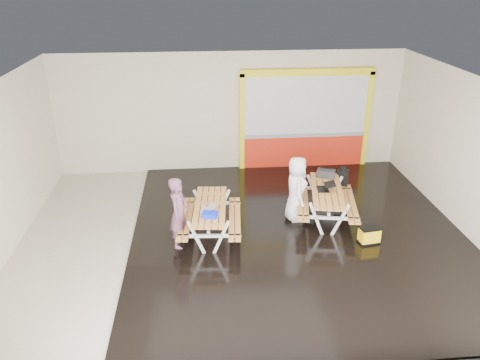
{
  "coord_description": "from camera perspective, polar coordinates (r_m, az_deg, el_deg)",
  "views": [
    {
      "loc": [
        -0.91,
        -9.15,
        5.55
      ],
      "look_at": [
        0.0,
        0.9,
        1.0
      ],
      "focal_mm": 35.07,
      "sensor_mm": 36.0,
      "label": 1
    }
  ],
  "objects": [
    {
      "name": "kiosk",
      "position": [
        14.06,
        7.9,
        7.05
      ],
      "size": [
        3.88,
        0.16,
        3.0
      ],
      "color": "red",
      "rests_on": "room"
    },
    {
      "name": "fluke_bag",
      "position": [
        10.7,
        15.44,
        -6.47
      ],
      "size": [
        0.49,
        0.36,
        0.39
      ],
      "color": "black",
      "rests_on": "deck"
    },
    {
      "name": "laptop_right",
      "position": [
        11.2,
        10.34,
        -0.88
      ],
      "size": [
        0.45,
        0.4,
        0.17
      ],
      "color": "black",
      "rests_on": "picnic_table_right"
    },
    {
      "name": "toolbox",
      "position": [
        11.85,
        10.41,
        0.79
      ],
      "size": [
        0.48,
        0.37,
        0.25
      ],
      "color": "black",
      "rests_on": "picnic_table_right"
    },
    {
      "name": "picnic_table_right",
      "position": [
        11.3,
        10.47,
        -2.03
      ],
      "size": [
        1.73,
        2.25,
        0.81
      ],
      "color": "#D4893A",
      "rests_on": "deck"
    },
    {
      "name": "deck",
      "position": [
        10.91,
        7.03,
        -6.37
      ],
      "size": [
        7.5,
        7.98,
        0.05
      ],
      "primitive_type": "cube",
      "color": "black",
      "rests_on": "room"
    },
    {
      "name": "room",
      "position": [
        9.95,
        0.47,
        1.82
      ],
      "size": [
        10.02,
        8.02,
        3.52
      ],
      "color": "beige",
      "rests_on": "ground"
    },
    {
      "name": "dark_case",
      "position": [
        11.37,
        8.23,
        -4.52
      ],
      "size": [
        0.48,
        0.45,
        0.15
      ],
      "primitive_type": "cube",
      "rotation": [
        0.0,
        0.0,
        -0.55
      ],
      "color": "black",
      "rests_on": "deck"
    },
    {
      "name": "backpack",
      "position": [
        12.19,
        12.36,
        0.42
      ],
      "size": [
        0.33,
        0.27,
        0.48
      ],
      "color": "black",
      "rests_on": "picnic_table_right"
    },
    {
      "name": "blue_pouch",
      "position": [
        9.9,
        -3.7,
        -4.23
      ],
      "size": [
        0.36,
        0.29,
        0.09
      ],
      "primitive_type": "cube",
      "rotation": [
        0.0,
        0.0,
        -0.26
      ],
      "color": "#0C25F1",
      "rests_on": "picnic_table_left"
    },
    {
      "name": "laptop_left",
      "position": [
        10.13,
        -3.86,
        -3.53
      ],
      "size": [
        0.39,
        0.36,
        0.14
      ],
      "color": "silver",
      "rests_on": "picnic_table_left"
    },
    {
      "name": "picnic_table_left",
      "position": [
        10.45,
        -3.64,
        -4.01
      ],
      "size": [
        1.49,
        2.08,
        0.79
      ],
      "color": "#D4893A",
      "rests_on": "deck"
    },
    {
      "name": "person_right",
      "position": [
        11.07,
        6.87,
        -1.07
      ],
      "size": [
        0.52,
        0.78,
        1.58
      ],
      "primitive_type": "imported",
      "rotation": [
        0.0,
        0.0,
        1.55
      ],
      "color": "white",
      "rests_on": "deck"
    },
    {
      "name": "person_left",
      "position": [
        10.04,
        -7.44,
        -4.0
      ],
      "size": [
        0.55,
        0.68,
        1.61
      ],
      "primitive_type": "imported",
      "rotation": [
        0.0,
        0.0,
        1.26
      ],
      "color": "#684153",
      "rests_on": "deck"
    }
  ]
}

